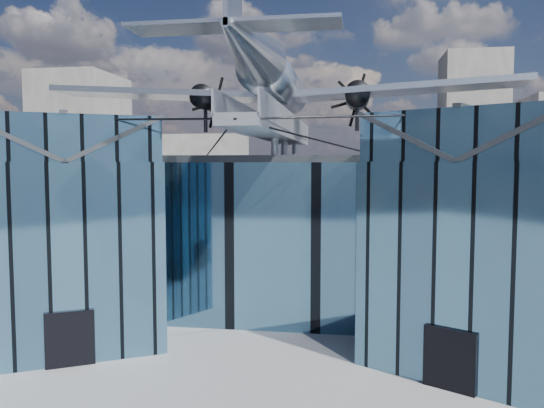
# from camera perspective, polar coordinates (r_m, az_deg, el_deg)

# --- Properties ---
(ground_plane) EXTENTS (120.00, 120.00, 0.00)m
(ground_plane) POSITION_cam_1_polar(r_m,az_deg,el_deg) (28.74, -0.64, -14.77)
(ground_plane) COLOR gray
(museum) EXTENTS (32.88, 24.50, 17.60)m
(museum) POSITION_cam_1_polar(r_m,az_deg,el_deg) (33.14, 1.02, -2.38)
(museum) COLOR teal
(museum) RESTS_ON ground
(bg_towers) EXTENTS (77.00, 24.50, 26.00)m
(bg_towers) POSITION_cam_1_polar(r_m,az_deg,el_deg) (77.35, 6.66, 4.69)
(bg_towers) COLOR slate
(bg_towers) RESTS_ON ground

